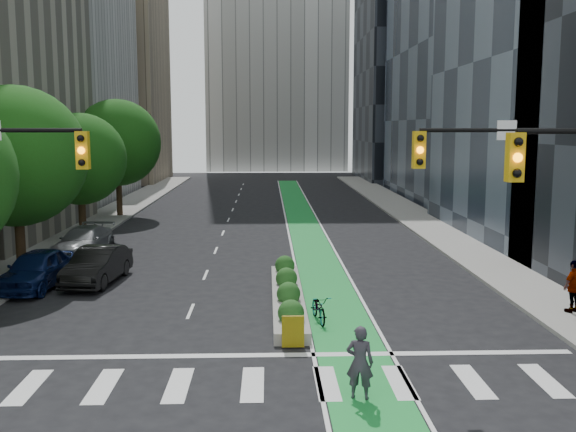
{
  "coord_description": "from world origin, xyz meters",
  "views": [
    {
      "loc": [
        0.42,
        -17.53,
        6.89
      ],
      "look_at": [
        1.32,
        10.42,
        3.0
      ],
      "focal_mm": 40.0,
      "sensor_mm": 36.0,
      "label": 1
    }
  ],
  "objects": [
    {
      "name": "building_dark_end",
      "position": [
        20.0,
        68.0,
        14.0
      ],
      "size": [
        14.0,
        18.0,
        28.0
      ],
      "primitive_type": "cube",
      "color": "black",
      "rests_on": "ground"
    },
    {
      "name": "parked_car_left_near",
      "position": [
        -9.5,
        9.72,
        0.83
      ],
      "size": [
        2.39,
        5.06,
        1.67
      ],
      "primitive_type": "imported",
      "rotation": [
        0.0,
        0.0,
        -0.09
      ],
      "color": "#0C1A48",
      "rests_on": "ground"
    },
    {
      "name": "tree_mid",
      "position": [
        -11.0,
        12.0,
        5.57
      ],
      "size": [
        6.4,
        6.4,
        8.78
      ],
      "color": "black",
      "rests_on": "ground"
    },
    {
      "name": "tree_midfar",
      "position": [
        -11.0,
        22.0,
        4.95
      ],
      "size": [
        5.6,
        5.6,
        7.76
      ],
      "color": "black",
      "rests_on": "ground"
    },
    {
      "name": "bicycle",
      "position": [
        2.24,
        4.61,
        0.49
      ],
      "size": [
        0.92,
        1.95,
        0.99
      ],
      "primitive_type": "imported",
      "rotation": [
        0.0,
        0.0,
        0.15
      ],
      "color": "gray",
      "rests_on": "ground"
    },
    {
      "name": "building_tan_far",
      "position": [
        -20.0,
        66.0,
        13.0
      ],
      "size": [
        14.0,
        16.0,
        26.0
      ],
      "primitive_type": "cube",
      "color": "tan",
      "rests_on": "ground"
    },
    {
      "name": "median_planter",
      "position": [
        1.2,
        7.04,
        0.37
      ],
      "size": [
        1.2,
        10.26,
        1.1
      ],
      "color": "gray",
      "rests_on": "ground"
    },
    {
      "name": "signal_right",
      "position": [
        8.67,
        0.47,
        4.8
      ],
      "size": [
        5.82,
        0.51,
        7.2
      ],
      "color": "black",
      "rests_on": "ground"
    },
    {
      "name": "cyclist",
      "position": [
        2.75,
        -2.0,
        0.96
      ],
      "size": [
        0.8,
        0.62,
        1.93
      ],
      "primitive_type": "imported",
      "rotation": [
        0.0,
        0.0,
        2.89
      ],
      "color": "#332F39",
      "rests_on": "ground"
    },
    {
      "name": "tree_far",
      "position": [
        -11.0,
        32.0,
        5.69
      ],
      "size": [
        6.6,
        6.6,
        9.0
      ],
      "color": "black",
      "rests_on": "ground"
    },
    {
      "name": "sidewalk_right",
      "position": [
        11.8,
        25.0,
        0.07
      ],
      "size": [
        3.6,
        90.0,
        0.15
      ],
      "primitive_type": "cube",
      "color": "gray",
      "rests_on": "ground"
    },
    {
      "name": "ground",
      "position": [
        0.0,
        0.0,
        0.0
      ],
      "size": [
        160.0,
        160.0,
        0.0
      ],
      "primitive_type": "plane",
      "color": "black",
      "rests_on": "ground"
    },
    {
      "name": "parked_car_left_far",
      "position": [
        -9.5,
        16.77,
        0.77
      ],
      "size": [
        2.59,
        5.47,
        1.54
      ],
      "primitive_type": "imported",
      "rotation": [
        0.0,
        0.0,
        -0.08
      ],
      "color": "slate",
      "rests_on": "ground"
    },
    {
      "name": "parked_car_left_mid",
      "position": [
        -7.15,
        10.57,
        0.8
      ],
      "size": [
        2.22,
        5.01,
        1.6
      ],
      "primitive_type": "imported",
      "rotation": [
        0.0,
        0.0,
        -0.11
      ],
      "color": "black",
      "rests_on": "ground"
    },
    {
      "name": "bike_lane_paint",
      "position": [
        3.0,
        30.0,
        0.01
      ],
      "size": [
        2.2,
        70.0,
        0.01
      ],
      "primitive_type": "cube",
      "color": "#1A9238",
      "rests_on": "ground"
    },
    {
      "name": "pedestrian_far",
      "position": [
        11.61,
        4.94,
        1.12
      ],
      "size": [
        1.22,
        0.98,
        1.94
      ],
      "primitive_type": "imported",
      "rotation": [
        0.0,
        0.0,
        3.66
      ],
      "color": "gray",
      "rests_on": "sidewalk_right"
    },
    {
      "name": "sidewalk_left",
      "position": [
        -11.8,
        25.0,
        0.07
      ],
      "size": [
        3.6,
        90.0,
        0.15
      ],
      "primitive_type": "cube",
      "color": "gray",
      "rests_on": "ground"
    }
  ]
}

